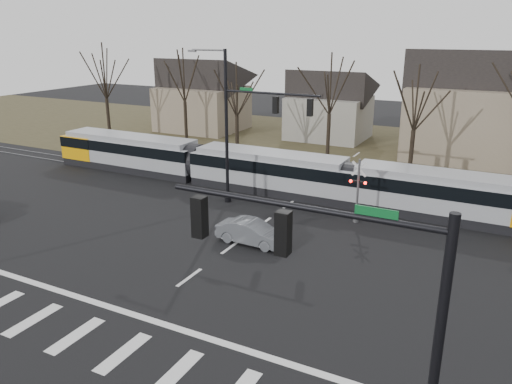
% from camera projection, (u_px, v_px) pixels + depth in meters
% --- Properties ---
extents(ground, '(140.00, 140.00, 0.00)m').
position_uv_depth(ground, '(164.00, 296.00, 22.25)').
color(ground, black).
extents(grass_verge, '(140.00, 28.00, 0.01)m').
position_uv_depth(grass_verge, '(362.00, 150.00, 49.30)').
color(grass_verge, '#38331E').
rests_on(grass_verge, ground).
extents(crosswalk, '(27.00, 2.60, 0.01)m').
position_uv_depth(crosswalk, '(99.00, 344.00, 18.87)').
color(crosswalk, silver).
rests_on(crosswalk, ground).
extents(stop_line, '(28.00, 0.35, 0.01)m').
position_uv_depth(stop_line, '(137.00, 316.00, 20.73)').
color(stop_line, silver).
rests_on(stop_line, ground).
extents(lane_dashes, '(0.18, 30.00, 0.01)m').
position_uv_depth(lane_dashes, '(301.00, 196.00, 35.78)').
color(lane_dashes, silver).
rests_on(lane_dashes, ground).
extents(rail_pair, '(90.00, 1.52, 0.06)m').
position_uv_depth(rail_pair, '(300.00, 196.00, 35.60)').
color(rail_pair, '#59595E').
rests_on(rail_pair, ground).
extents(tram, '(38.81, 2.88, 2.94)m').
position_uv_depth(tram, '(268.00, 170.00, 36.42)').
color(tram, gray).
rests_on(tram, ground).
extents(sedan, '(1.68, 4.14, 1.34)m').
position_uv_depth(sedan, '(252.00, 232.00, 27.57)').
color(sedan, slate).
rests_on(sedan, ground).
extents(signal_pole_near_right, '(6.72, 0.44, 8.00)m').
position_uv_depth(signal_pole_near_right, '(351.00, 318.00, 11.18)').
color(signal_pole_near_right, black).
rests_on(signal_pole_near_right, ground).
extents(signal_pole_far, '(9.28, 0.44, 10.20)m').
position_uv_depth(signal_pole_far, '(248.00, 122.00, 32.10)').
color(signal_pole_far, black).
rests_on(signal_pole_far, ground).
extents(rail_crossing_signal, '(1.08, 0.36, 4.00)m').
position_uv_depth(rail_crossing_signal, '(358.00, 193.00, 30.31)').
color(rail_crossing_signal, '#59595B').
rests_on(rail_crossing_signal, ground).
extents(tree_row, '(59.20, 7.20, 10.00)m').
position_uv_depth(tree_row, '(370.00, 109.00, 41.81)').
color(tree_row, black).
rests_on(tree_row, ground).
extents(house_a, '(9.72, 8.64, 8.60)m').
position_uv_depth(house_a, '(202.00, 92.00, 58.32)').
color(house_a, '#80715C').
rests_on(house_a, ground).
extents(house_b, '(8.64, 7.56, 7.65)m').
position_uv_depth(house_b, '(329.00, 102.00, 53.64)').
color(house_b, gray).
rests_on(house_b, ground).
extents(house_c, '(10.80, 8.64, 10.10)m').
position_uv_depth(house_c, '(468.00, 101.00, 44.61)').
color(house_c, '#80715C').
rests_on(house_c, ground).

